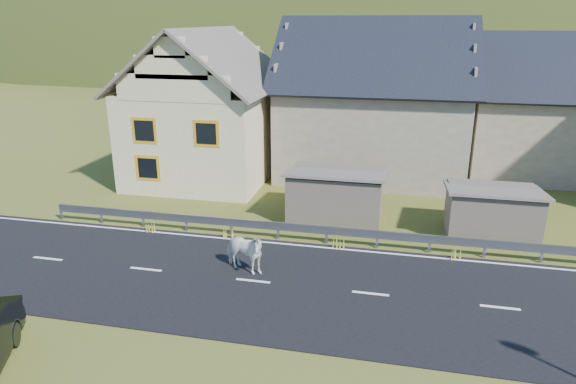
# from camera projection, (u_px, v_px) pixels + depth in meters

# --- Properties ---
(ground) EXTENTS (160.00, 160.00, 0.00)m
(ground) POSITION_uv_depth(u_px,v_px,m) (371.00, 295.00, 16.79)
(ground) COLOR #404915
(ground) RESTS_ON ground
(road) EXTENTS (60.00, 7.00, 0.04)m
(road) POSITION_uv_depth(u_px,v_px,m) (371.00, 294.00, 16.78)
(road) COLOR black
(road) RESTS_ON ground
(lane_markings) EXTENTS (60.00, 6.60, 0.01)m
(lane_markings) POSITION_uv_depth(u_px,v_px,m) (371.00, 293.00, 16.78)
(lane_markings) COLOR silver
(lane_markings) RESTS_ON road
(guardrail) EXTENTS (28.10, 0.09, 0.75)m
(guardrail) POSITION_uv_depth(u_px,v_px,m) (377.00, 235.00, 20.02)
(guardrail) COLOR #93969B
(guardrail) RESTS_ON ground
(shed_left) EXTENTS (4.30, 3.30, 2.40)m
(shed_left) POSITION_uv_depth(u_px,v_px,m) (336.00, 195.00, 22.86)
(shed_left) COLOR #706352
(shed_left) RESTS_ON ground
(shed_right) EXTENTS (3.80, 2.90, 2.20)m
(shed_right) POSITION_uv_depth(u_px,v_px,m) (492.00, 213.00, 21.11)
(shed_right) COLOR #706352
(shed_right) RESTS_ON ground
(house_cream) EXTENTS (7.80, 9.80, 8.30)m
(house_cream) POSITION_uv_depth(u_px,v_px,m) (207.00, 99.00, 28.53)
(house_cream) COLOR beige
(house_cream) RESTS_ON ground
(house_stone_a) EXTENTS (10.80, 9.80, 8.90)m
(house_stone_a) POSITION_uv_depth(u_px,v_px,m) (374.00, 91.00, 29.39)
(house_stone_a) COLOR gray
(house_stone_a) RESTS_ON ground
(house_stone_b) EXTENTS (9.80, 8.80, 8.10)m
(house_stone_b) POSITION_uv_depth(u_px,v_px,m) (552.00, 99.00, 29.33)
(house_stone_b) COLOR gray
(house_stone_b) RESTS_ON ground
(mountain) EXTENTS (440.00, 280.00, 260.00)m
(mountain) POSITION_uv_depth(u_px,v_px,m) (414.00, 101.00, 188.71)
(mountain) COLOR #20300C
(mountain) RESTS_ON ground
(conifer_patch) EXTENTS (76.00, 50.00, 28.00)m
(conifer_patch) POSITION_uv_depth(u_px,v_px,m) (178.00, 30.00, 127.83)
(conifer_patch) COLOR black
(conifer_patch) RESTS_ON ground
(horse) EXTENTS (1.43, 1.99, 1.53)m
(horse) POSITION_uv_depth(u_px,v_px,m) (244.00, 252.00, 17.99)
(horse) COLOR white
(horse) RESTS_ON road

